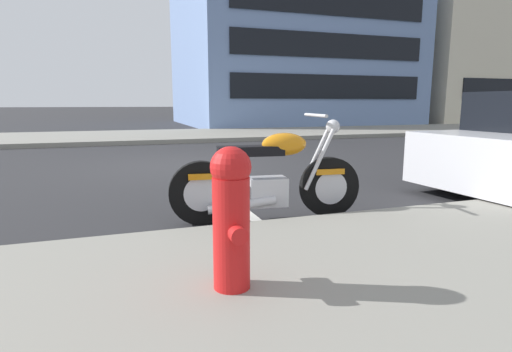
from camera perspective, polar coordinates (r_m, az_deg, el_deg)
ground_plane at (r=8.36m, az=-9.20°, el=1.45°), size 260.00×260.00×0.00m
sidewalk_far_curb at (r=20.25m, az=22.66°, el=6.01°), size 120.00×5.00×0.14m
parking_stall_stripe at (r=4.63m, az=-0.93°, el=-5.36°), size 0.12×2.20×0.01m
parked_motorcycle at (r=4.34m, az=1.86°, el=-0.55°), size 2.05×0.62×1.13m
fire_hydrant at (r=2.42m, az=-3.45°, el=-5.35°), size 0.24×0.36×0.85m
townhouse_behind_pole at (r=25.29m, az=3.93°, el=17.46°), size 11.61×11.46×8.98m
townhouse_near_left at (r=32.42m, az=27.49°, el=14.81°), size 13.12×10.37×9.05m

